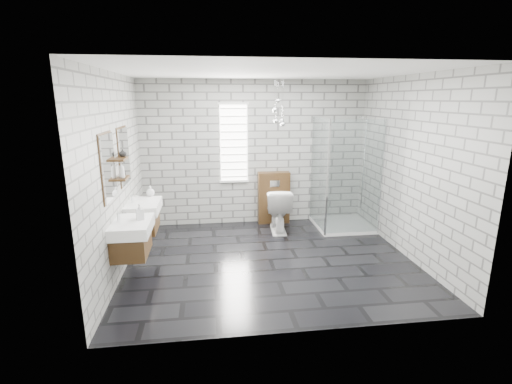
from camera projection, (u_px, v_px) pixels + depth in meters
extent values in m
cube|color=black|center=(270.00, 260.00, 5.59)|extent=(4.20, 3.60, 0.02)
cube|color=white|center=(272.00, 71.00, 4.92)|extent=(4.20, 3.60, 0.02)
cube|color=#A1A19C|center=(255.00, 153.00, 6.99)|extent=(4.20, 0.02, 2.70)
cube|color=#A1A19C|center=(303.00, 208.00, 3.51)|extent=(4.20, 0.02, 2.70)
cube|color=#A1A19C|center=(117.00, 175.00, 4.99)|extent=(0.02, 3.60, 2.70)
cube|color=#A1A19C|center=(410.00, 168.00, 5.52)|extent=(0.02, 3.60, 2.70)
cube|color=#452D15|center=(132.00, 243.00, 4.75)|extent=(0.42, 0.62, 0.30)
cube|color=silver|center=(147.00, 241.00, 4.77)|extent=(0.02, 0.35, 0.01)
cube|color=white|center=(132.00, 227.00, 4.70)|extent=(0.47, 0.70, 0.15)
cylinder|color=silver|center=(118.00, 217.00, 4.65)|extent=(0.04, 0.04, 0.12)
cylinder|color=silver|center=(122.00, 213.00, 4.64)|extent=(0.10, 0.02, 0.02)
cube|color=white|center=(108.00, 167.00, 4.48)|extent=(0.03, 0.55, 0.80)
cube|color=#452D15|center=(107.00, 167.00, 4.48)|extent=(0.01, 0.59, 0.84)
cube|color=#452D15|center=(143.00, 221.00, 5.61)|extent=(0.42, 0.62, 0.30)
cube|color=silver|center=(156.00, 219.00, 5.63)|extent=(0.02, 0.35, 0.01)
cube|color=white|center=(144.00, 207.00, 5.56)|extent=(0.47, 0.70, 0.15)
cylinder|color=silver|center=(132.00, 199.00, 5.51)|extent=(0.04, 0.04, 0.12)
cylinder|color=silver|center=(135.00, 195.00, 5.50)|extent=(0.10, 0.02, 0.02)
cube|color=white|center=(124.00, 156.00, 5.35)|extent=(0.03, 0.55, 0.80)
cube|color=#452D15|center=(123.00, 156.00, 5.34)|extent=(0.01, 0.59, 0.84)
cube|color=#452D15|center=(122.00, 178.00, 4.96)|extent=(0.14, 0.30, 0.03)
cube|color=#452D15|center=(120.00, 159.00, 4.90)|extent=(0.14, 0.30, 0.03)
cube|color=white|center=(234.00, 143.00, 6.87)|extent=(0.50, 0.02, 1.40)
cube|color=white|center=(233.00, 103.00, 6.68)|extent=(0.56, 0.04, 0.04)
cube|color=white|center=(234.00, 181.00, 7.03)|extent=(0.56, 0.04, 0.04)
cube|color=white|center=(234.00, 177.00, 7.01)|extent=(0.48, 0.01, 0.02)
cube|color=white|center=(234.00, 169.00, 6.97)|extent=(0.48, 0.01, 0.02)
cube|color=white|center=(234.00, 162.00, 6.94)|extent=(0.48, 0.01, 0.02)
cube|color=white|center=(234.00, 155.00, 6.90)|extent=(0.48, 0.01, 0.02)
cube|color=white|center=(234.00, 147.00, 6.87)|extent=(0.48, 0.01, 0.02)
cube|color=white|center=(234.00, 140.00, 6.83)|extent=(0.48, 0.01, 0.02)
cube|color=white|center=(234.00, 132.00, 6.80)|extent=(0.48, 0.01, 0.02)
cube|color=white|center=(233.00, 124.00, 6.77)|extent=(0.48, 0.01, 0.02)
cube|color=white|center=(233.00, 116.00, 6.73)|extent=(0.48, 0.01, 0.03)
cube|color=white|center=(233.00, 109.00, 6.70)|extent=(0.48, 0.01, 0.03)
cube|color=#452D15|center=(274.00, 198.00, 7.14)|extent=(0.60, 0.20, 1.00)
cube|color=silver|center=(275.00, 184.00, 6.97)|extent=(0.18, 0.01, 0.12)
cube|color=white|center=(342.00, 225.00, 7.03)|extent=(1.00, 1.00, 0.06)
cube|color=silver|center=(355.00, 179.00, 6.31)|extent=(1.00, 0.01, 2.00)
cube|color=silver|center=(319.00, 174.00, 6.72)|extent=(0.01, 1.00, 2.00)
cube|color=silver|center=(328.00, 179.00, 6.25)|extent=(0.03, 0.03, 2.00)
cube|color=silver|center=(382.00, 178.00, 6.37)|extent=(0.03, 0.03, 2.00)
cylinder|color=silver|center=(364.00, 167.00, 7.01)|extent=(0.02, 0.02, 1.80)
cylinder|color=silver|center=(363.00, 117.00, 6.78)|extent=(0.14, 0.14, 0.02)
sphere|color=silver|center=(275.00, 110.00, 6.31)|extent=(0.09, 0.09, 0.09)
cylinder|color=silver|center=(275.00, 92.00, 6.24)|extent=(0.01, 0.01, 0.49)
sphere|color=silver|center=(283.00, 124.00, 6.45)|extent=(0.09, 0.09, 0.09)
cylinder|color=silver|center=(283.00, 100.00, 6.35)|extent=(0.01, 0.01, 0.73)
sphere|color=silver|center=(278.00, 101.00, 6.44)|extent=(0.09, 0.09, 0.09)
cylinder|color=silver|center=(278.00, 88.00, 6.39)|extent=(0.01, 0.01, 0.33)
sphere|color=silver|center=(276.00, 121.00, 6.50)|extent=(0.09, 0.09, 0.09)
cylinder|color=silver|center=(276.00, 98.00, 6.41)|extent=(0.01, 0.01, 0.68)
sphere|color=silver|center=(282.00, 121.00, 6.52)|extent=(0.09, 0.09, 0.09)
cylinder|color=silver|center=(282.00, 98.00, 6.43)|extent=(0.01, 0.01, 0.68)
imported|color=white|center=(278.00, 209.00, 6.73)|extent=(0.51, 0.82, 0.80)
imported|color=#B2B2B2|center=(140.00, 211.00, 4.74)|extent=(0.12, 0.12, 0.21)
imported|color=#B2B2B2|center=(150.00, 191.00, 5.88)|extent=(0.17, 0.17, 0.16)
imported|color=#B2B2B2|center=(121.00, 170.00, 4.89)|extent=(0.11, 0.11, 0.21)
imported|color=#B2B2B2|center=(123.00, 153.00, 4.99)|extent=(0.11, 0.11, 0.10)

